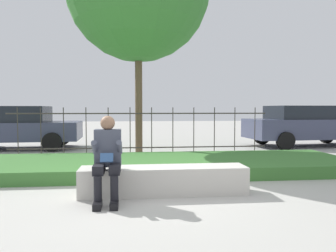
% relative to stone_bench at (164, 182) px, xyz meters
% --- Properties ---
extents(ground_plane, '(60.00, 60.00, 0.00)m').
position_rel_stone_bench_xyz_m(ground_plane, '(-0.25, 0.00, -0.19)').
color(ground_plane, '#B2AFA8').
extents(stone_bench, '(2.58, 0.52, 0.43)m').
position_rel_stone_bench_xyz_m(stone_bench, '(0.00, 0.00, 0.00)').
color(stone_bench, beige).
rests_on(stone_bench, ground_plane).
extents(person_seated_reader, '(0.42, 0.73, 1.23)m').
position_rel_stone_bench_xyz_m(person_seated_reader, '(-0.84, -0.29, 0.47)').
color(person_seated_reader, black).
rests_on(person_seated_reader, ground_plane).
extents(grass_berm, '(8.98, 2.45, 0.25)m').
position_rel_stone_bench_xyz_m(grass_berm, '(-0.25, 1.93, -0.07)').
color(grass_berm, '#3D7533').
rests_on(grass_berm, ground_plane).
extents(iron_fence, '(6.98, 0.03, 1.37)m').
position_rel_stone_bench_xyz_m(iron_fence, '(-0.25, 3.85, 0.53)').
color(iron_fence, '#332D28').
rests_on(iron_fence, ground_plane).
extents(car_parked_right, '(4.42, 2.10, 1.43)m').
position_rel_stone_bench_xyz_m(car_parked_right, '(5.69, 5.98, 0.57)').
color(car_parked_right, '#383D56').
rests_on(car_parked_right, ground_plane).
extents(car_parked_left, '(4.00, 2.13, 1.41)m').
position_rel_stone_bench_xyz_m(car_parked_left, '(-4.26, 6.24, 0.55)').
color(car_parked_left, '#383D56').
rests_on(car_parked_left, ground_plane).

